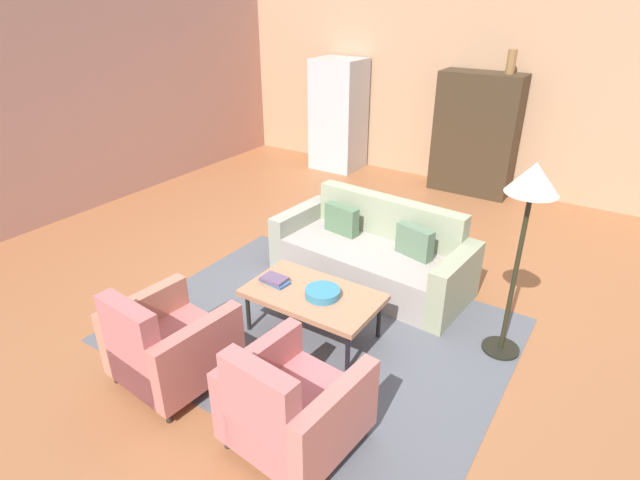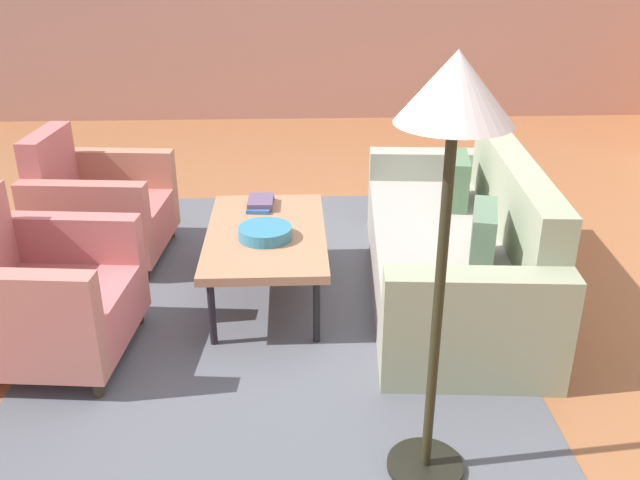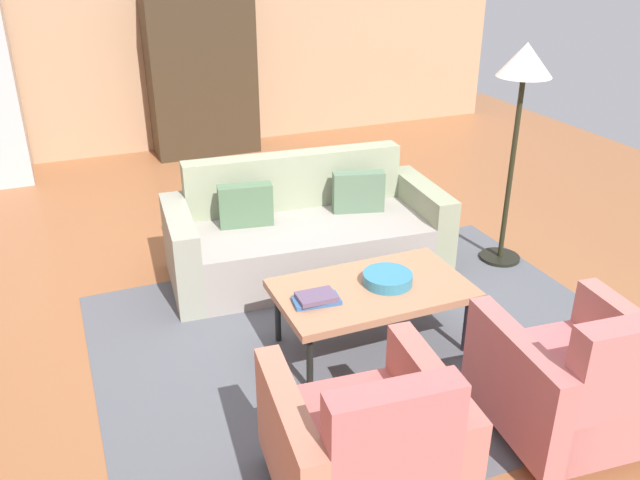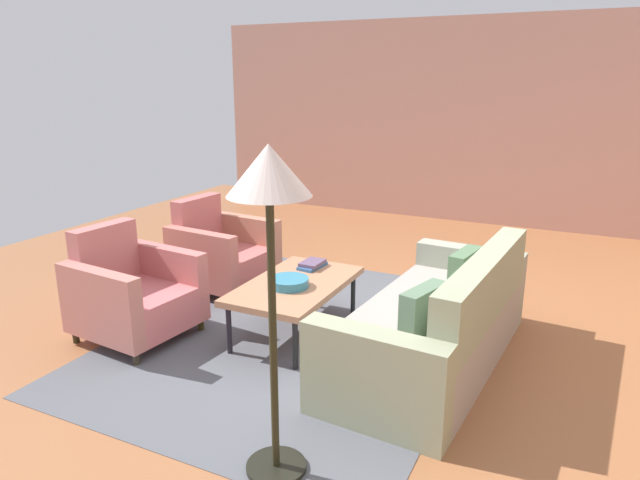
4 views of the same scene
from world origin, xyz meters
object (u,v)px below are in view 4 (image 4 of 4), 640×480
Objects in this scene: armchair_left at (220,254)px; fruit_bowl at (289,282)px; book_stack at (312,264)px; floor_lamp at (270,204)px; armchair_right at (131,295)px; coffee_table at (295,287)px; couch at (442,327)px.

armchair_left is 2.83× the size of fruit_bowl.
book_stack is at bearing -174.92° from fruit_bowl.
armchair_right is at bearing -116.56° from floor_lamp.
floor_lamp reaches higher than coffee_table.
floor_lamp is (1.52, -0.49, 1.16)m from couch.
armchair_left is at bearing -174.56° from armchair_right.
coffee_table is 1.31m from armchair_right.
fruit_bowl is at bearing 99.09° from couch.
floor_lamp is (2.13, 1.86, 1.10)m from armchair_left.
coffee_table is at bearing 122.42° from armchair_right.
armchair_right is 2.36m from floor_lamp.
floor_lamp is (1.92, 0.74, 0.98)m from book_stack.
fruit_bowl is (0.10, -1.19, 0.18)m from couch.
couch is at bearing 89.68° from coffee_table.
book_stack is at bearing 76.38° from couch.
fruit_bowl reaches higher than book_stack.
coffee_table is 1.36× the size of armchair_right.
armchair_right is 1.27m from fruit_bowl.
fruit_bowl reaches higher than coffee_table.
couch is 2.46× the size of armchair_right.
floor_lamp is at bearing 26.15° from fruit_bowl.
couch is at bearing 109.45° from armchair_right.
coffee_table is at bearing 180.00° from fruit_bowl.
armchair_left is 1.15m from book_stack.
armchair_right is at bearing -48.69° from book_stack.
couch is 1.26× the size of floor_lamp.
armchair_right reaches higher than book_stack.
floor_lamp reaches higher than couch.
armchair_left reaches higher than couch.
book_stack is at bearing -173.57° from coffee_table.
book_stack is (0.21, 1.12, 0.12)m from armchair_left.
couch is 1.19m from coffee_table.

